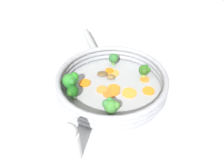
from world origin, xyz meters
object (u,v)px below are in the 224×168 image
at_px(carrot_slice_3, 145,79).
at_px(carrot_slice_9, 110,93).
at_px(carrot_slice_5, 149,91).
at_px(carrot_slice_6, 85,83).
at_px(carrot_slice_7, 113,73).
at_px(broccoli_floret_2, 111,105).
at_px(salt_shaker, 71,142).
at_px(carrot_slice_1, 115,92).
at_px(carrot_slice_4, 102,90).
at_px(broccoli_floret_0, 145,70).
at_px(carrot_slice_2, 114,88).
at_px(broccoli_floret_3, 71,80).
at_px(broccoli_floret_4, 72,91).
at_px(broccoli_floret_1, 113,58).
at_px(carrot_slice_0, 109,71).
at_px(carrot_slice_8, 129,93).
at_px(skillet, 112,89).
at_px(mushroom_piece_1, 111,77).
at_px(mushroom_piece_0, 102,74).

distance_m(carrot_slice_3, carrot_slice_9, 0.13).
height_order(carrot_slice_3, carrot_slice_5, same).
relative_size(carrot_slice_6, carrot_slice_7, 0.94).
relative_size(carrot_slice_6, carrot_slice_9, 0.86).
height_order(broccoli_floret_2, salt_shaker, salt_shaker).
height_order(carrot_slice_1, carrot_slice_3, carrot_slice_1).
xyz_separation_m(carrot_slice_4, broccoli_floret_0, (-0.14, 0.05, 0.02)).
bearing_deg(carrot_slice_1, carrot_slice_2, -126.55).
relative_size(carrot_slice_1, carrot_slice_3, 0.96).
xyz_separation_m(carrot_slice_1, broccoli_floret_3, (0.09, -0.10, 0.03)).
xyz_separation_m(carrot_slice_1, carrot_slice_3, (-0.11, 0.02, -0.00)).
relative_size(broccoli_floret_3, broccoli_floret_4, 1.23).
xyz_separation_m(carrot_slice_2, carrot_slice_6, (0.05, -0.08, 0.00)).
height_order(broccoli_floret_0, broccoli_floret_1, broccoli_floret_1).
height_order(carrot_slice_3, broccoli_floret_3, broccoli_floret_3).
bearing_deg(carrot_slice_9, broccoli_floret_1, -138.55).
height_order(carrot_slice_0, carrot_slice_2, carrot_slice_0).
height_order(carrot_slice_0, broccoli_floret_1, broccoli_floret_1).
bearing_deg(salt_shaker, carrot_slice_5, -177.65).
xyz_separation_m(carrot_slice_1, carrot_slice_8, (-0.03, 0.03, -0.00)).
xyz_separation_m(carrot_slice_3, broccoli_floret_4, (0.22, -0.09, 0.03)).
distance_m(carrot_slice_1, carrot_slice_6, 0.10).
height_order(skillet, mushroom_piece_1, mushroom_piece_1).
height_order(carrot_slice_4, mushroom_piece_1, mushroom_piece_1).
relative_size(skillet, mushroom_piece_1, 11.03).
height_order(broccoli_floret_0, broccoli_floret_4, broccoli_floret_4).
bearing_deg(broccoli_floret_4, carrot_slice_2, 154.86).
distance_m(carrot_slice_2, broccoli_floret_3, 0.14).
height_order(carrot_slice_8, mushroom_piece_1, mushroom_piece_1).
bearing_deg(carrot_slice_2, carrot_slice_1, 53.45).
bearing_deg(mushroom_piece_0, broccoli_floret_3, -6.17).
relative_size(carrot_slice_9, broccoli_floret_3, 0.74).
relative_size(carrot_slice_8, broccoli_floret_0, 1.03).
distance_m(carrot_slice_6, mushroom_piece_0, 0.07).
bearing_deg(broccoli_floret_0, salt_shaker, 11.45).
relative_size(skillet, broccoli_floret_0, 7.42).
relative_size(skillet, broccoli_floret_4, 6.99).
bearing_deg(carrot_slice_3, salt_shaker, 9.68).
bearing_deg(carrot_slice_3, carrot_slice_9, -13.67).
bearing_deg(carrot_slice_7, mushroom_piece_0, -32.95).
bearing_deg(carrot_slice_7, carrot_slice_4, 23.12).
relative_size(carrot_slice_3, broccoli_floret_2, 0.67).
distance_m(carrot_slice_2, carrot_slice_4, 0.04).
xyz_separation_m(carrot_slice_0, broccoli_floret_2, (0.12, 0.14, 0.02)).
bearing_deg(salt_shaker, broccoli_floret_4, -126.09).
xyz_separation_m(mushroom_piece_1, salt_shaker, (0.25, 0.14, 0.04)).
relative_size(skillet, mushroom_piece_0, 9.11).
height_order(carrot_slice_1, broccoli_floret_1, broccoli_floret_1).
distance_m(carrot_slice_0, broccoli_floret_2, 0.18).
relative_size(carrot_slice_1, salt_shaker, 0.25).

